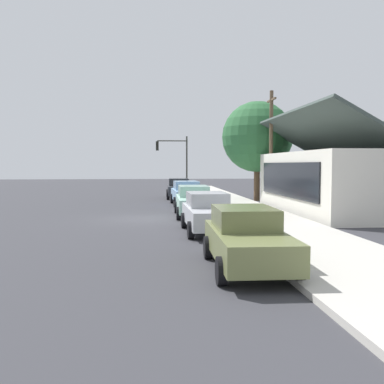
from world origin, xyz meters
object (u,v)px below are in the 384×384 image
object	(u,v)px
car_silver	(208,212)
fire_hydrant_red	(203,195)
shade_tree	(257,137)
car_olive	(247,238)
traffic_light_main	(175,156)
car_charcoal	(179,188)
car_skyblue	(187,193)
car_seafoam	(194,201)
utility_pole_wooden	(271,146)

from	to	relation	value
car_silver	fire_hydrant_red	bearing A→B (deg)	173.24
shade_tree	fire_hydrant_red	xyz separation A→B (m)	(0.34, -4.13, -4.28)
car_olive	traffic_light_main	xyz separation A→B (m)	(-27.37, -0.27, 2.68)
car_charcoal	car_skyblue	xyz separation A→B (m)	(5.74, 0.16, 0.00)
car_silver	shade_tree	size ratio (longest dim) A/B	0.61
car_seafoam	fire_hydrant_red	bearing A→B (deg)	171.50
car_seafoam	utility_pole_wooden	world-z (taller)	utility_pole_wooden
shade_tree	car_charcoal	bearing A→B (deg)	-117.79
traffic_light_main	utility_pole_wooden	size ratio (longest dim) A/B	0.69
car_charcoal	utility_pole_wooden	bearing A→B (deg)	39.55
car_skyblue	car_silver	size ratio (longest dim) A/B	1.05
car_charcoal	shade_tree	world-z (taller)	shade_tree
car_seafoam	utility_pole_wooden	size ratio (longest dim) A/B	0.66
car_silver	car_olive	xyz separation A→B (m)	(6.18, 0.17, 0.00)
car_seafoam	shade_tree	xyz separation A→B (m)	(-9.19, 5.70, 3.96)
car_charcoal	car_seafoam	distance (m)	12.19
fire_hydrant_red	utility_pole_wooden	bearing A→B (deg)	46.12
car_olive	utility_pole_wooden	bearing A→B (deg)	163.66
car_skyblue	traffic_light_main	xyz separation A→B (m)	(-9.17, -0.26, 2.68)
car_silver	traffic_light_main	distance (m)	21.36
car_olive	shade_tree	size ratio (longest dim) A/B	0.61
traffic_light_main	fire_hydrant_red	size ratio (longest dim) A/B	7.32
car_silver	utility_pole_wooden	bearing A→B (deg)	151.70
car_olive	shade_tree	world-z (taller)	shade_tree
car_olive	traffic_light_main	distance (m)	27.51
car_seafoam	traffic_light_main	distance (m)	15.85
car_olive	fire_hydrant_red	bearing A→B (deg)	177.62
car_olive	traffic_light_main	size ratio (longest dim) A/B	0.87
car_skyblue	car_silver	distance (m)	12.03
traffic_light_main	utility_pole_wooden	world-z (taller)	utility_pole_wooden
car_skyblue	car_olive	bearing A→B (deg)	-1.31
car_skyblue	utility_pole_wooden	distance (m)	6.39
car_charcoal	fire_hydrant_red	distance (m)	3.69
traffic_light_main	utility_pole_wooden	distance (m)	12.03
car_skyblue	shade_tree	distance (m)	7.33
car_olive	traffic_light_main	bearing A→B (deg)	-177.96
shade_tree	utility_pole_wooden	world-z (taller)	utility_pole_wooden
car_charcoal	car_silver	world-z (taller)	same
car_skyblue	fire_hydrant_red	xyz separation A→B (m)	(-2.41, 1.40, -0.32)
car_seafoam	traffic_light_main	bearing A→B (deg)	-178.12
utility_pole_wooden	traffic_light_main	bearing A→B (deg)	-151.91
car_olive	utility_pole_wooden	xyz separation A→B (m)	(-16.77, 5.39, 3.11)
car_olive	fire_hydrant_red	distance (m)	20.66
car_skyblue	car_olive	xyz separation A→B (m)	(18.21, 0.01, -0.00)
shade_tree	fire_hydrant_red	world-z (taller)	shade_tree
car_silver	traffic_light_main	xyz separation A→B (m)	(-21.19, -0.10, 2.68)
shade_tree	utility_pole_wooden	bearing A→B (deg)	-1.79
traffic_light_main	fire_hydrant_red	xyz separation A→B (m)	(6.76, 1.66, -2.99)
shade_tree	utility_pole_wooden	distance (m)	4.27
car_skyblue	shade_tree	size ratio (longest dim) A/B	0.64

